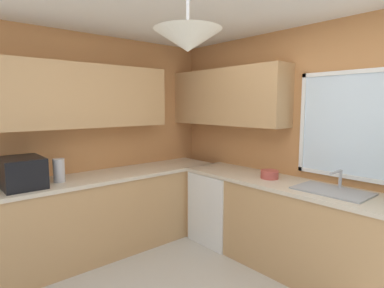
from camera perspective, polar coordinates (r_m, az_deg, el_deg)
The scene contains 8 objects.
room_shell at distance 3.05m, azimuth -3.09°, elevation 9.36°, with size 4.20×3.68×2.59m.
counter_run_left at distance 3.76m, azimuth -18.30°, elevation -12.55°, with size 0.65×3.29×0.91m.
counter_run_back at distance 3.34m, azimuth 22.41°, elevation -15.31°, with size 3.29×0.65×0.91m.
dishwasher at distance 4.02m, azimuth 5.40°, elevation -11.30°, with size 0.60×0.60×0.87m, color white.
microwave at distance 3.43m, azimuth -28.68°, elevation -4.58°, with size 0.48×0.36×0.29m, color black.
kettle at distance 3.49m, azimuth -23.16°, elevation -4.45°, with size 0.11×0.11×0.24m, color #B7B7BC.
sink_assembly at distance 3.16m, azimuth 24.26°, elevation -7.76°, with size 0.64×0.40×0.19m.
bowl at distance 3.48m, azimuth 13.99°, elevation -5.42°, with size 0.19×0.19×0.09m, color #B74C42.
Camera 1 is at (1.57, -1.31, 1.70)m, focal length 29.16 mm.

